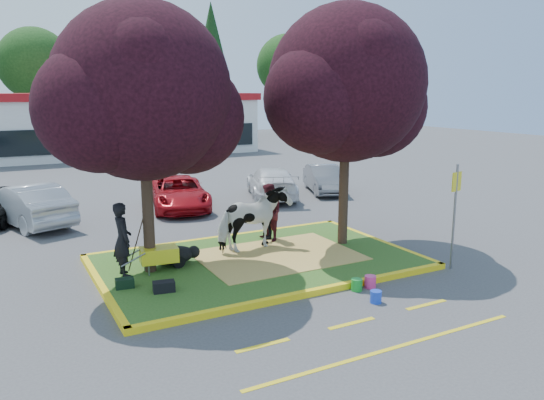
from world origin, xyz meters
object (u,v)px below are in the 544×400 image
handler (122,239)px  bucket_blue (376,297)px  wheelbarrow (159,255)px  sign_post (455,204)px  cow (254,219)px  bucket_green (357,285)px  calf (174,255)px  car_silver (29,205)px  bucket_pink (370,282)px

handler → bucket_blue: 6.11m
handler → wheelbarrow: handler is taller
handler → sign_post: size_ratio=0.66×
cow → wheelbarrow: (-2.87, -0.52, -0.46)m
bucket_green → bucket_blue: 0.79m
calf → bucket_green: calf is taller
calf → car_silver: 7.49m
bucket_green → bucket_blue: (-0.07, -0.78, -0.00)m
handler → bucket_green: size_ratio=6.46×
sign_post → bucket_pink: sign_post is taller
handler → sign_post: 8.37m
bucket_pink → bucket_blue: (-0.46, -0.78, -0.01)m
bucket_blue → car_silver: car_silver is taller
handler → bucket_blue: size_ratio=6.67×
cow → handler: size_ratio=1.16×
sign_post → bucket_green: size_ratio=9.78×
cow → bucket_blue: size_ratio=7.74×
wheelbarrow → car_silver: car_silver is taller
calf → bucket_pink: (3.69, -3.43, -0.24)m
calf → sign_post: 7.36m
handler → bucket_green: bearing=-127.5°
sign_post → car_silver: bearing=120.7°
bucket_green → bucket_pink: 0.39m
calf → sign_post: bearing=-22.4°
calf → wheelbarrow: bearing=-137.2°
cow → bucket_blue: (0.83, -4.37, -0.90)m
cow → bucket_green: bearing=-175.9°
car_silver → handler: bearing=84.5°
wheelbarrow → bucket_blue: size_ratio=6.05×
bucket_pink → car_silver: (-6.64, 10.31, 0.58)m
sign_post → bucket_green: (-3.13, -0.10, -1.58)m
wheelbarrow → car_silver: size_ratio=0.37×
cow → bucket_pink: (1.30, -3.58, -0.90)m
cow → car_silver: size_ratio=0.48×
calf → bucket_green: 4.77m
car_silver → bucket_pink: bearing=104.5°
sign_post → bucket_blue: sign_post is taller
calf → bucket_green: bearing=-41.1°
sign_post → handler: bearing=146.5°
bucket_blue → car_silver: 12.71m
bucket_blue → sign_post: bearing=15.4°
sign_post → wheelbarrow: bearing=144.9°
sign_post → bucket_pink: bearing=170.3°
cow → car_silver: (-5.34, 6.73, -0.31)m
bucket_green → bucket_blue: bucket_green is taller
bucket_green → cow: bearing=104.1°
calf → car_silver: car_silver is taller
cow → bucket_green: (0.90, -3.58, -0.90)m
calf → handler: bearing=-164.2°
calf → bucket_blue: calf is taller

